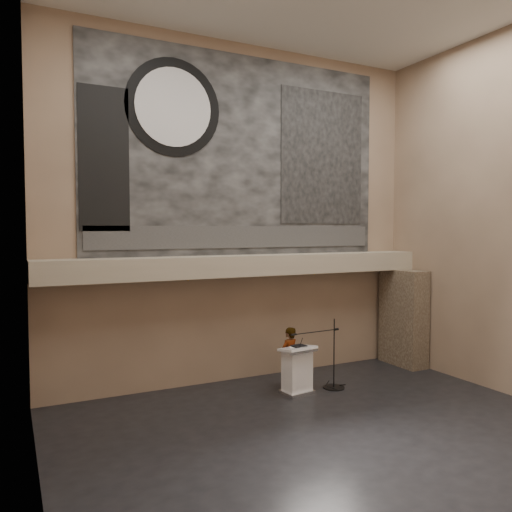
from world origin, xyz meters
TOP-DOWN VIEW (x-y plane):
  - floor at (0.00, 0.00)m, footprint 10.00×10.00m
  - wall_back at (0.00, 4.00)m, footprint 10.00×0.02m
  - wall_left at (-5.00, 0.00)m, footprint 0.02×8.00m
  - soffit at (0.00, 3.60)m, footprint 10.00×0.80m
  - sprinkler_left at (-1.60, 3.55)m, footprint 0.04×0.04m
  - sprinkler_right at (1.90, 3.55)m, footprint 0.04×0.04m
  - banner at (0.00, 3.97)m, footprint 8.00×0.05m
  - banner_text_strip at (0.00, 3.93)m, footprint 7.76×0.02m
  - banner_clock_rim at (-1.80, 3.93)m, footprint 2.30×0.02m
  - banner_clock_face at (-1.80, 3.91)m, footprint 1.84×0.02m
  - banner_building_print at (2.40, 3.93)m, footprint 2.60×0.02m
  - banner_brick_print at (-3.40, 3.93)m, footprint 1.10×0.02m
  - stone_pier at (4.65, 3.15)m, footprint 0.60×1.40m
  - lectern at (0.63, 2.31)m, footprint 0.85×0.66m
  - binder at (0.68, 2.32)m, footprint 0.34×0.28m
  - papers at (0.53, 2.27)m, footprint 0.27×0.32m
  - speaker_person at (0.70, 2.81)m, footprint 0.62×0.50m
  - mic_stand at (1.60, 2.27)m, footprint 1.50×0.52m

SIDE VIEW (x-z plane):
  - floor at x=0.00m, z-range 0.00..0.00m
  - mic_stand at x=1.60m, z-range -0.60..1.09m
  - lectern at x=0.63m, z-range -0.02..1.12m
  - speaker_person at x=0.70m, z-range 0.00..1.47m
  - papers at x=0.53m, z-range 1.10..1.10m
  - binder at x=0.68m, z-range 1.10..1.14m
  - stone_pier at x=4.65m, z-range 0.00..2.70m
  - sprinkler_left at x=-1.60m, z-range 2.64..2.70m
  - sprinkler_right at x=1.90m, z-range 2.64..2.70m
  - soffit at x=0.00m, z-range 2.70..3.20m
  - banner_text_strip at x=0.00m, z-range 3.38..3.93m
  - wall_back at x=0.00m, z-range 0.00..8.50m
  - wall_left at x=-5.00m, z-range 0.00..8.50m
  - banner_brick_print at x=-3.40m, z-range 3.80..7.00m
  - banner at x=0.00m, z-range 3.20..8.20m
  - banner_building_print at x=2.40m, z-range 4.00..7.60m
  - banner_clock_rim at x=-1.80m, z-range 5.55..7.85m
  - banner_clock_face at x=-1.80m, z-range 5.78..7.62m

